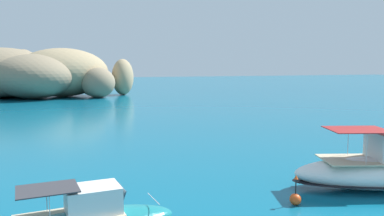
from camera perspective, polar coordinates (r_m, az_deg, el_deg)
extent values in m
ellipsoid|color=#84755B|center=(89.88, -26.03, 4.73)|extent=(20.93, 16.57, 10.25)
ellipsoid|color=#84755B|center=(91.28, -25.39, 2.82)|extent=(22.00, 24.10, 4.05)
ellipsoid|color=#84755B|center=(83.75, -22.09, 4.35)|extent=(20.30, 21.26, 8.85)
ellipsoid|color=#9E8966|center=(86.69, -18.47, 4.99)|extent=(22.64, 20.44, 10.21)
ellipsoid|color=#84755B|center=(89.69, -23.49, 4.75)|extent=(6.91, 6.79, 9.97)
ellipsoid|color=#84755B|center=(89.91, -22.64, 3.96)|extent=(14.46, 14.69, 7.38)
ellipsoid|color=#9E8966|center=(87.86, -10.14, 4.51)|extent=(6.40, 7.81, 7.99)
ellipsoid|color=#84755B|center=(84.28, -13.96, 3.61)|extent=(7.21, 5.90, 5.82)
ellipsoid|color=#84755B|center=(81.24, -13.63, 3.64)|extent=(8.61, 8.65, 6.16)
cube|color=#C6B793|center=(15.58, -17.62, -14.91)|extent=(4.02, 2.09, 0.06)
cube|color=silver|center=(15.52, -14.36, -12.83)|extent=(2.09, 1.63, 0.99)
cube|color=#2D4756|center=(15.68, -10.64, -12.16)|extent=(0.33, 1.40, 0.53)
cylinder|color=silver|center=(16.18, -5.67, -13.14)|extent=(0.14, 1.49, 0.04)
cube|color=#333338|center=(15.16, -20.48, -11.09)|extent=(2.24, 1.81, 0.04)
cylinder|color=silver|center=(16.04, -20.59, -12.25)|extent=(0.03, 0.03, 1.13)
cylinder|color=silver|center=(14.64, -20.18, -14.05)|extent=(0.03, 0.03, 1.13)
cube|color=#C6B793|center=(23.24, 25.30, -6.87)|extent=(6.18, 4.24, 0.06)
cube|color=maroon|center=(22.48, 23.17, -2.94)|extent=(3.67, 3.24, 0.04)
cylinder|color=silver|center=(23.58, 21.96, -4.50)|extent=(0.03, 0.03, 1.64)
cylinder|color=silver|center=(21.67, 24.29, -5.53)|extent=(0.03, 0.03, 1.64)
sphere|color=#E54C19|center=(19.71, 14.96, -12.84)|extent=(0.56, 0.56, 0.56)
cylinder|color=black|center=(19.55, 15.01, -11.45)|extent=(0.06, 0.06, 1.00)
cone|color=#E54C19|center=(19.38, 15.06, -9.76)|extent=(0.20, 0.20, 0.20)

